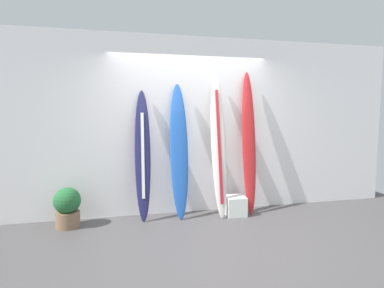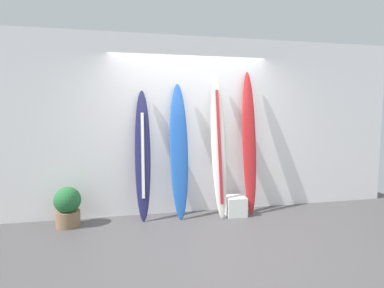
% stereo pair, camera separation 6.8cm
% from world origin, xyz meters
% --- Properties ---
extents(ground, '(8.00, 8.00, 0.04)m').
position_xyz_m(ground, '(0.00, 0.00, -0.02)').
color(ground, '#4B4849').
extents(wall_back, '(7.20, 0.20, 2.80)m').
position_xyz_m(wall_back, '(0.00, 1.30, 1.40)').
color(wall_back, white).
rests_on(wall_back, ground).
extents(surfboard_navy, '(0.25, 0.37, 1.95)m').
position_xyz_m(surfboard_navy, '(-0.76, 1.00, 0.97)').
color(surfboard_navy, '#21204E').
rests_on(surfboard_navy, ground).
extents(surfboard_cobalt, '(0.28, 0.38, 2.05)m').
position_xyz_m(surfboard_cobalt, '(-0.22, 0.98, 1.03)').
color(surfboard_cobalt, blue).
rests_on(surfboard_cobalt, ground).
extents(surfboard_ivory, '(0.24, 0.49, 2.18)m').
position_xyz_m(surfboard_ivory, '(0.40, 0.93, 1.08)').
color(surfboard_ivory, silver).
rests_on(surfboard_ivory, ground).
extents(surfboard_crimson, '(0.24, 0.39, 2.27)m').
position_xyz_m(surfboard_crimson, '(0.92, 0.97, 1.13)').
color(surfboard_crimson, red).
rests_on(surfboard_crimson, ground).
extents(display_block_left, '(0.32, 0.32, 0.30)m').
position_xyz_m(display_block_left, '(0.66, 0.86, 0.15)').
color(display_block_left, silver).
rests_on(display_block_left, ground).
extents(potted_plant, '(0.37, 0.37, 0.57)m').
position_xyz_m(potted_plant, '(-1.83, 0.90, 0.29)').
color(potted_plant, '#806249').
rests_on(potted_plant, ground).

